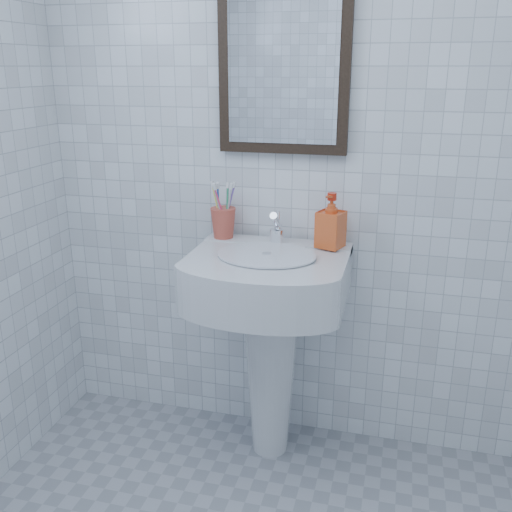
# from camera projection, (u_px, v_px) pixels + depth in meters

# --- Properties ---
(wall_back) EXTENTS (2.20, 0.02, 2.50)m
(wall_back) POSITION_uv_depth(u_px,v_px,m) (310.00, 151.00, 2.21)
(wall_back) COLOR silver
(wall_back) RESTS_ON ground
(washbasin) EXTENTS (0.59, 0.43, 0.91)m
(washbasin) POSITION_uv_depth(u_px,v_px,m) (270.00, 321.00, 2.25)
(washbasin) COLOR silver
(washbasin) RESTS_ON ground
(faucet) EXTENTS (0.06, 0.12, 0.14)m
(faucet) POSITION_uv_depth(u_px,v_px,m) (277.00, 230.00, 2.23)
(faucet) COLOR white
(faucet) RESTS_ON washbasin
(toothbrush_cup) EXTENTS (0.11, 0.11, 0.12)m
(toothbrush_cup) POSITION_uv_depth(u_px,v_px,m) (223.00, 223.00, 2.31)
(toothbrush_cup) COLOR #BE4937
(toothbrush_cup) RESTS_ON washbasin
(soap_dispenser) EXTENTS (0.12, 0.12, 0.21)m
(soap_dispenser) POSITION_uv_depth(u_px,v_px,m) (331.00, 221.00, 2.17)
(soap_dispenser) COLOR red
(soap_dispenser) RESTS_ON washbasin
(wall_mirror) EXTENTS (0.50, 0.04, 0.62)m
(wall_mirror) POSITION_uv_depth(u_px,v_px,m) (283.00, 70.00, 2.13)
(wall_mirror) COLOR black
(wall_mirror) RESTS_ON wall_back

